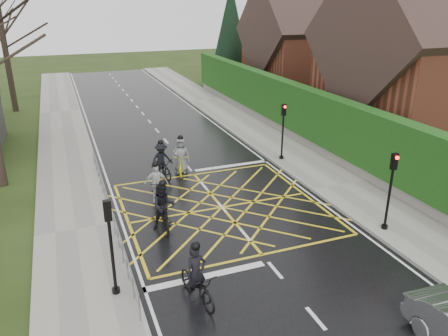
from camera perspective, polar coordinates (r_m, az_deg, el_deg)
ground at (r=18.88m, az=-0.27°, el=-5.16°), size 120.00×120.00×0.00m
road at (r=18.88m, az=-0.27°, el=-5.15°), size 9.00×80.00×0.01m
sidewalk_right at (r=21.51m, az=14.87°, el=-2.27°), size 3.00×80.00×0.15m
sidewalk_left at (r=17.88m, az=-18.75°, el=-7.74°), size 3.00×80.00×0.15m
stone_wall at (r=27.00m, az=10.71°, el=3.54°), size 0.50×38.00×0.70m
hedge at (r=26.53m, az=10.96°, el=7.15°), size 0.90×38.00×2.80m
house_near at (r=28.90m, az=25.70°, el=11.94°), size 11.80×9.80×11.30m
house_far at (r=39.86m, az=10.88°, el=15.11°), size 9.80×8.80×10.30m
conifer at (r=45.16m, az=0.88°, el=16.96°), size 4.60×4.60×10.00m
railing_south at (r=14.55m, az=-12.88°, el=-10.95°), size 0.05×5.04×1.03m
railing_north at (r=21.28m, az=-15.99°, el=-0.57°), size 0.05×6.04×1.03m
traffic_light_ne at (r=23.84m, az=7.68°, el=4.65°), size 0.24×0.31×3.21m
traffic_light_se at (r=17.40m, az=20.82°, el=-3.02°), size 0.24×0.31×3.21m
traffic_light_sw at (r=13.21m, az=-14.47°, el=-10.20°), size 0.24×0.31×3.21m
cyclist_rear at (r=13.29m, az=-3.53°, el=-14.61°), size 1.08×2.09×1.93m
cyclist_back at (r=17.06m, az=-7.82°, el=-5.53°), size 0.97×2.08×2.04m
cyclist_mid at (r=22.07m, az=-8.12°, el=0.63°), size 1.25×2.07×1.92m
cyclist_front at (r=19.28m, az=-8.77°, el=-2.55°), size 1.09×1.97×1.90m
cyclist_lead at (r=22.40m, az=-5.59°, el=1.05°), size 1.35×2.19×2.01m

